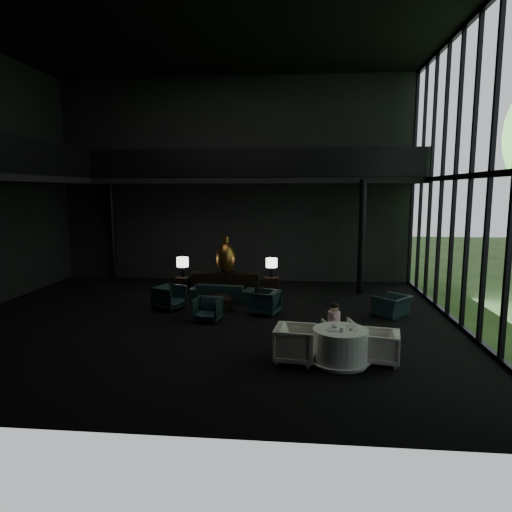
# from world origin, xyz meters

# --- Properties ---
(floor) EXTENTS (14.00, 12.00, 0.02)m
(floor) POSITION_xyz_m (0.00, 0.00, 0.00)
(floor) COLOR black
(floor) RESTS_ON ground
(ceiling) EXTENTS (14.00, 12.00, 0.02)m
(ceiling) POSITION_xyz_m (0.00, 0.00, 8.00)
(ceiling) COLOR black
(ceiling) RESTS_ON ground
(wall_back) EXTENTS (14.00, 0.04, 8.00)m
(wall_back) POSITION_xyz_m (0.00, 6.00, 4.00)
(wall_back) COLOR black
(wall_back) RESTS_ON ground
(wall_front) EXTENTS (14.00, 0.04, 8.00)m
(wall_front) POSITION_xyz_m (0.00, -6.00, 4.00)
(wall_front) COLOR black
(wall_front) RESTS_ON ground
(curtain_wall) EXTENTS (0.20, 12.00, 8.00)m
(curtain_wall) POSITION_xyz_m (6.95, 0.00, 4.00)
(curtain_wall) COLOR black
(curtain_wall) RESTS_ON ground
(mezzanine_back) EXTENTS (12.00, 2.00, 0.25)m
(mezzanine_back) POSITION_xyz_m (1.00, 5.00, 4.00)
(mezzanine_back) COLOR black
(mezzanine_back) RESTS_ON wall_back
(railing_left) EXTENTS (0.06, 12.00, 1.00)m
(railing_left) POSITION_xyz_m (-5.00, 0.00, 4.60)
(railing_left) COLOR black
(railing_left) RESTS_ON mezzanine_left
(railing_back) EXTENTS (12.00, 0.06, 1.00)m
(railing_back) POSITION_xyz_m (1.00, 4.00, 4.60)
(railing_back) COLOR black
(railing_back) RESTS_ON mezzanine_back
(column_nw) EXTENTS (0.24, 0.24, 4.00)m
(column_nw) POSITION_xyz_m (-5.00, 5.70, 2.00)
(column_nw) COLOR black
(column_nw) RESTS_ON floor
(column_ne) EXTENTS (0.24, 0.24, 4.00)m
(column_ne) POSITION_xyz_m (4.80, 4.00, 2.00)
(column_ne) COLOR black
(column_ne) RESTS_ON floor
(console) EXTENTS (2.35, 0.53, 0.75)m
(console) POSITION_xyz_m (0.06, 3.47, 0.37)
(console) COLOR black
(console) RESTS_ON floor
(bronze_urn) EXTENTS (0.69, 0.69, 1.29)m
(bronze_urn) POSITION_xyz_m (0.06, 3.46, 1.30)
(bronze_urn) COLOR olive
(bronze_urn) RESTS_ON console
(side_table_left) EXTENTS (0.50, 0.50, 0.54)m
(side_table_left) POSITION_xyz_m (-1.54, 3.56, 0.27)
(side_table_left) COLOR black
(side_table_left) RESTS_ON floor
(table_lamp_left) EXTENTS (0.42, 0.42, 0.71)m
(table_lamp_left) POSITION_xyz_m (-1.54, 3.64, 1.05)
(table_lamp_left) COLOR black
(table_lamp_left) RESTS_ON side_table_left
(side_table_right) EXTENTS (0.53, 0.53, 0.58)m
(side_table_right) POSITION_xyz_m (1.66, 3.70, 0.29)
(side_table_right) COLOR black
(side_table_right) RESTS_ON floor
(table_lamp_right) EXTENTS (0.40, 0.40, 0.67)m
(table_lamp_right) POSITION_xyz_m (1.66, 3.70, 1.07)
(table_lamp_right) COLOR black
(table_lamp_right) RESTS_ON side_table_right
(sofa) EXTENTS (2.08, 0.81, 0.79)m
(sofa) POSITION_xyz_m (0.10, 2.40, 0.40)
(sofa) COLOR black
(sofa) RESTS_ON floor
(lounge_armchair_west) EXTENTS (1.05, 1.08, 0.85)m
(lounge_armchair_west) POSITION_xyz_m (-1.33, 1.16, 0.43)
(lounge_armchair_west) COLOR black
(lounge_armchair_west) RESTS_ON floor
(lounge_armchair_east) EXTENTS (0.94, 0.97, 0.81)m
(lounge_armchair_east) POSITION_xyz_m (1.64, 0.88, 0.40)
(lounge_armchair_east) COLOR black
(lounge_armchair_east) RESTS_ON floor
(lounge_armchair_south) EXTENTS (0.75, 0.71, 0.69)m
(lounge_armchair_south) POSITION_xyz_m (0.11, 0.00, 0.35)
(lounge_armchair_south) COLOR black
(lounge_armchair_south) RESTS_ON floor
(window_armchair) EXTENTS (0.97, 0.99, 0.73)m
(window_armchair) POSITION_xyz_m (5.33, 1.00, 0.37)
(window_armchair) COLOR black
(window_armchair) RESTS_ON floor
(coffee_table) EXTENTS (1.17, 1.17, 0.39)m
(coffee_table) POSITION_xyz_m (0.08, 1.22, 0.20)
(coffee_table) COLOR black
(coffee_table) RESTS_ON floor
(dining_table) EXTENTS (1.31, 1.31, 0.75)m
(dining_table) POSITION_xyz_m (3.52, -2.83, 0.33)
(dining_table) COLOR white
(dining_table) RESTS_ON floor
(dining_chair_north) EXTENTS (0.74, 0.71, 0.64)m
(dining_chair_north) POSITION_xyz_m (3.58, -1.81, 0.32)
(dining_chair_north) COLOR beige
(dining_chair_north) RESTS_ON floor
(dining_chair_east) EXTENTS (0.82, 0.86, 0.76)m
(dining_chair_east) POSITION_xyz_m (4.38, -2.70, 0.38)
(dining_chair_east) COLOR silver
(dining_chair_east) RESTS_ON floor
(dining_chair_west) EXTENTS (0.98, 1.03, 0.96)m
(dining_chair_west) POSITION_xyz_m (2.58, -2.81, 0.48)
(dining_chair_west) COLOR beige
(dining_chair_west) RESTS_ON floor
(child) EXTENTS (0.29, 0.29, 0.62)m
(child) POSITION_xyz_m (3.45, -1.83, 0.76)
(child) COLOR pink
(child) RESTS_ON dining_chair_north
(plate_a) EXTENTS (0.23, 0.23, 0.01)m
(plate_a) POSITION_xyz_m (3.33, -2.93, 0.76)
(plate_a) COLOR white
(plate_a) RESTS_ON dining_table
(plate_b) EXTENTS (0.31, 0.31, 0.02)m
(plate_b) POSITION_xyz_m (3.78, -2.57, 0.76)
(plate_b) COLOR white
(plate_b) RESTS_ON dining_table
(saucer) EXTENTS (0.17, 0.17, 0.01)m
(saucer) POSITION_xyz_m (3.80, -2.89, 0.76)
(saucer) COLOR white
(saucer) RESTS_ON dining_table
(coffee_cup) EXTENTS (0.10, 0.10, 0.06)m
(coffee_cup) POSITION_xyz_m (3.73, -2.90, 0.79)
(coffee_cup) COLOR white
(coffee_cup) RESTS_ON saucer
(cereal_bowl) EXTENTS (0.15, 0.15, 0.08)m
(cereal_bowl) POSITION_xyz_m (3.42, -2.70, 0.79)
(cereal_bowl) COLOR white
(cereal_bowl) RESTS_ON dining_table
(cream_pot) EXTENTS (0.08, 0.08, 0.07)m
(cream_pot) POSITION_xyz_m (3.51, -3.03, 0.79)
(cream_pot) COLOR #99999E
(cream_pot) RESTS_ON dining_table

